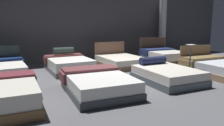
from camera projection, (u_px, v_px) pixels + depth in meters
name	position (u px, v px, depth m)	size (l,w,h in m)	color
ground_plane	(112.00, 76.00, 7.24)	(18.00, 18.00, 0.02)	#5B5B60
showroom_back_wall	(79.00, 23.00, 10.05)	(18.00, 0.06, 3.50)	#47474C
bed_0	(1.00, 95.00, 4.40)	(1.51, 2.04, 0.56)	brown
bed_1	(98.00, 83.00, 5.42)	(1.68, 2.19, 0.52)	#2E3539
bed_2	(167.00, 75.00, 6.37)	(1.52, 1.97, 0.67)	#4B545D
bed_3	(216.00, 67.00, 7.32)	(1.71, 2.17, 0.93)	#8E6E4E
bed_4	(0.00, 70.00, 6.91)	(1.63, 2.07, 0.94)	#28332F
bed_5	(69.00, 64.00, 7.93)	(1.51, 2.02, 0.82)	#545253
bed_6	(121.00, 61.00, 8.89)	(1.59, 2.10, 0.93)	brown
bed_7	(163.00, 56.00, 9.82)	(1.63, 1.98, 1.08)	brown
price_sign	(190.00, 64.00, 7.01)	(0.28, 0.24, 1.06)	#3F3F44
support_pillar	(163.00, 24.00, 11.68)	(0.39, 0.39, 3.50)	silver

